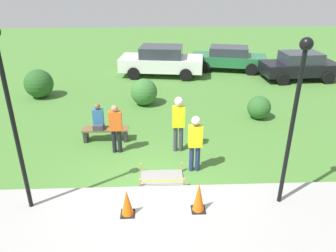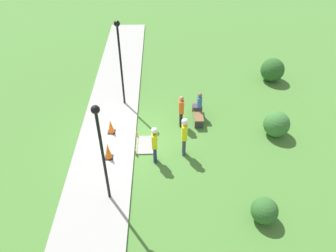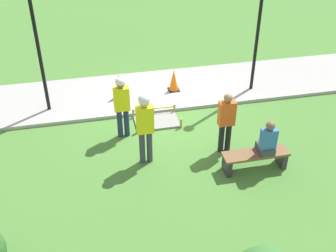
{
  "view_description": "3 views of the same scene",
  "coord_description": "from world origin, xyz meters",
  "px_view_note": "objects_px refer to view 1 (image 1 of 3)",
  "views": [
    {
      "loc": [
        0.14,
        -7.38,
        5.33
      ],
      "look_at": [
        0.52,
        1.72,
        1.1
      ],
      "focal_mm": 35.0,
      "sensor_mm": 36.0,
      "label": 1
    },
    {
      "loc": [
        11.25,
        1.2,
        9.64
      ],
      "look_at": [
        -0.14,
        1.48,
        0.75
      ],
      "focal_mm": 35.0,
      "sensor_mm": 36.0,
      "label": 2
    },
    {
      "loc": [
        2.09,
        10.24,
        6.44
      ],
      "look_at": [
        0.26,
        1.86,
        0.78
      ],
      "focal_mm": 45.0,
      "sensor_mm": 36.0,
      "label": 3
    }
  ],
  "objects_px": {
    "traffic_cone_far_patch": "(199,197)",
    "lamppost_far": "(8,100)",
    "traffic_cone_near_patch": "(127,203)",
    "park_bench": "(106,132)",
    "lamppost_near": "(296,103)",
    "parked_car_green": "(228,58)",
    "person_seated_on_bench": "(98,119)",
    "parked_car_black": "(299,66)",
    "worker_supervisor": "(179,119)",
    "worker_assistant": "(195,139)",
    "bystander_in_orange_shirt": "(116,126)",
    "parked_car_white": "(161,61)"
  },
  "relations": [
    {
      "from": "lamppost_near",
      "to": "traffic_cone_near_patch",
      "type": "bearing_deg",
      "value": -174.68
    },
    {
      "from": "lamppost_near",
      "to": "worker_supervisor",
      "type": "bearing_deg",
      "value": 129.25
    },
    {
      "from": "lamppost_far",
      "to": "person_seated_on_bench",
      "type": "bearing_deg",
      "value": 72.83
    },
    {
      "from": "person_seated_on_bench",
      "to": "parked_car_green",
      "type": "xyz_separation_m",
      "value": [
        6.42,
        9.04,
        -0.07
      ]
    },
    {
      "from": "traffic_cone_far_patch",
      "to": "parked_car_white",
      "type": "bearing_deg",
      "value": 92.9
    },
    {
      "from": "person_seated_on_bench",
      "to": "traffic_cone_far_patch",
      "type": "bearing_deg",
      "value": -53.69
    },
    {
      "from": "worker_supervisor",
      "to": "lamppost_far",
      "type": "height_order",
      "value": "lamppost_far"
    },
    {
      "from": "worker_assistant",
      "to": "lamppost_near",
      "type": "xyz_separation_m",
      "value": [
        1.97,
        -1.67,
        1.71
      ]
    },
    {
      "from": "worker_assistant",
      "to": "parked_car_white",
      "type": "distance_m",
      "value": 10.21
    },
    {
      "from": "person_seated_on_bench",
      "to": "lamppost_far",
      "type": "distance_m",
      "value": 4.42
    },
    {
      "from": "park_bench",
      "to": "traffic_cone_far_patch",
      "type": "bearing_deg",
      "value": -55.44
    },
    {
      "from": "bystander_in_orange_shirt",
      "to": "traffic_cone_near_patch",
      "type": "bearing_deg",
      "value": -80.09
    },
    {
      "from": "traffic_cone_near_patch",
      "to": "lamppost_near",
      "type": "distance_m",
      "value": 4.47
    },
    {
      "from": "traffic_cone_far_patch",
      "to": "person_seated_on_bench",
      "type": "distance_m",
      "value": 5.04
    },
    {
      "from": "park_bench",
      "to": "worker_assistant",
      "type": "xyz_separation_m",
      "value": [
        2.88,
        -2.05,
        0.71
      ]
    },
    {
      "from": "person_seated_on_bench",
      "to": "worker_supervisor",
      "type": "distance_m",
      "value": 2.86
    },
    {
      "from": "parked_car_white",
      "to": "worker_assistant",
      "type": "bearing_deg",
      "value": -78.08
    },
    {
      "from": "traffic_cone_near_patch",
      "to": "traffic_cone_far_patch",
      "type": "distance_m",
      "value": 1.71
    },
    {
      "from": "lamppost_far",
      "to": "parked_car_green",
      "type": "relative_size",
      "value": 0.93
    },
    {
      "from": "worker_assistant",
      "to": "lamppost_far",
      "type": "xyz_separation_m",
      "value": [
        -4.25,
        -1.62,
        1.87
      ]
    },
    {
      "from": "person_seated_on_bench",
      "to": "lamppost_far",
      "type": "bearing_deg",
      "value": -107.17
    },
    {
      "from": "person_seated_on_bench",
      "to": "traffic_cone_near_patch",
      "type": "bearing_deg",
      "value": -72.94
    },
    {
      "from": "traffic_cone_far_patch",
      "to": "parked_car_black",
      "type": "bearing_deg",
      "value": 57.74
    },
    {
      "from": "park_bench",
      "to": "parked_car_black",
      "type": "distance_m",
      "value": 11.9
    },
    {
      "from": "lamppost_near",
      "to": "lamppost_far",
      "type": "relative_size",
      "value": 0.94
    },
    {
      "from": "parked_car_white",
      "to": "park_bench",
      "type": "bearing_deg",
      "value": -96.98
    },
    {
      "from": "traffic_cone_near_patch",
      "to": "bystander_in_orange_shirt",
      "type": "bearing_deg",
      "value": 99.91
    },
    {
      "from": "traffic_cone_near_patch",
      "to": "person_seated_on_bench",
      "type": "bearing_deg",
      "value": 107.06
    },
    {
      "from": "park_bench",
      "to": "worker_supervisor",
      "type": "relative_size",
      "value": 0.84
    },
    {
      "from": "bystander_in_orange_shirt",
      "to": "parked_car_green",
      "type": "relative_size",
      "value": 0.35
    },
    {
      "from": "park_bench",
      "to": "lamppost_near",
      "type": "relative_size",
      "value": 0.39
    },
    {
      "from": "park_bench",
      "to": "lamppost_near",
      "type": "xyz_separation_m",
      "value": [
        4.85,
        -3.73,
        2.43
      ]
    },
    {
      "from": "lamppost_near",
      "to": "lamppost_far",
      "type": "bearing_deg",
      "value": 179.49
    },
    {
      "from": "traffic_cone_far_patch",
      "to": "person_seated_on_bench",
      "type": "bearing_deg",
      "value": 126.31
    },
    {
      "from": "bystander_in_orange_shirt",
      "to": "parked_car_white",
      "type": "bearing_deg",
      "value": 79.52
    },
    {
      "from": "worker_supervisor",
      "to": "worker_assistant",
      "type": "bearing_deg",
      "value": -72.05
    },
    {
      "from": "lamppost_far",
      "to": "parked_car_green",
      "type": "xyz_separation_m",
      "value": [
        7.57,
        12.76,
        -2.16
      ]
    },
    {
      "from": "traffic_cone_far_patch",
      "to": "worker_supervisor",
      "type": "bearing_deg",
      "value": 94.9
    },
    {
      "from": "traffic_cone_near_patch",
      "to": "park_bench",
      "type": "distance_m",
      "value": 4.22
    },
    {
      "from": "park_bench",
      "to": "parked_car_green",
      "type": "bearing_deg",
      "value": 55.72
    },
    {
      "from": "person_seated_on_bench",
      "to": "worker_assistant",
      "type": "height_order",
      "value": "worker_assistant"
    },
    {
      "from": "person_seated_on_bench",
      "to": "parked_car_white",
      "type": "bearing_deg",
      "value": 73.7
    },
    {
      "from": "lamppost_far",
      "to": "parked_car_black",
      "type": "distance_m",
      "value": 15.45
    },
    {
      "from": "traffic_cone_near_patch",
      "to": "lamppost_near",
      "type": "bearing_deg",
      "value": 5.32
    },
    {
      "from": "park_bench",
      "to": "parked_car_white",
      "type": "height_order",
      "value": "parked_car_white"
    },
    {
      "from": "parked_car_green",
      "to": "lamppost_far",
      "type": "bearing_deg",
      "value": -107.46
    },
    {
      "from": "traffic_cone_near_patch",
      "to": "parked_car_green",
      "type": "bearing_deg",
      "value": 68.65
    },
    {
      "from": "traffic_cone_far_patch",
      "to": "person_seated_on_bench",
      "type": "xyz_separation_m",
      "value": [
        -2.98,
        4.05,
        0.33
      ]
    },
    {
      "from": "traffic_cone_far_patch",
      "to": "lamppost_far",
      "type": "xyz_separation_m",
      "value": [
        -4.13,
        0.33,
        2.42
      ]
    },
    {
      "from": "bystander_in_orange_shirt",
      "to": "parked_car_white",
      "type": "xyz_separation_m",
      "value": [
        1.66,
        8.97,
        -0.08
      ]
    }
  ]
}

